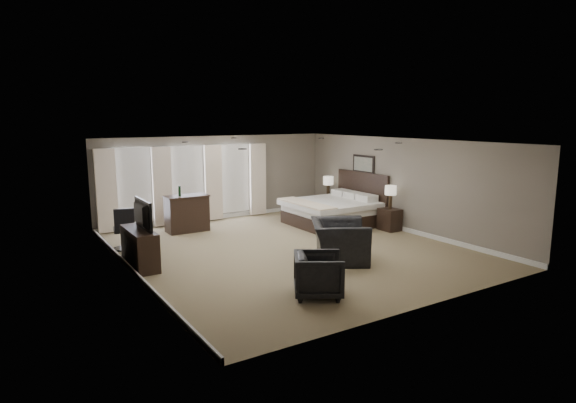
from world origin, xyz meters
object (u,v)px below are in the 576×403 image
bed (334,200)px  bar_stool_right (186,213)px  lamp_near (390,197)px  tv (139,226)px  bar_counter (187,213)px  desk_chair (124,228)px  bar_stool_left (143,229)px  lamp_far (328,187)px  dresser (140,248)px  nightstand_far (328,205)px  nightstand_near (390,219)px  armchair_far (319,273)px  armchair_near (339,234)px

bed → bar_stool_right: (-3.86, 2.00, -0.34)m
lamp_near → tv: 6.93m
bar_counter → desk_chair: (-1.96, -1.00, 0.01)m
bar_stool_left → bar_counter: bearing=21.7°
lamp_far → bar_counter: bearing=179.7°
lamp_far → dresser: lamp_far is taller
nightstand_far → bar_stool_left: bearing=-175.3°
tv → bar_stool_left: (0.64, 2.03, -0.56)m
nightstand_near → lamp_far: lamp_far is taller
lamp_near → armchair_far: 5.64m
dresser → bar_stool_right: bearing=55.0°
armchair_far → bar_stool_right: 6.52m
lamp_far → armchair_near: 5.39m
lamp_far → armchair_near: bearing=-124.3°
lamp_near → bar_stool_left: size_ratio=0.98×
dresser → bar_stool_left: 2.13m
dresser → bar_counter: bar_counter is taller
nightstand_near → lamp_near: 0.64m
nightstand_far → lamp_far: 0.62m
bed → bar_counter: 4.28m
dresser → bar_stool_left: bearing=72.5°
nightstand_near → bar_counter: bearing=149.1°
dresser → tv: tv is taller
tv → armchair_far: 4.11m
bar_stool_right → tv: bearing=-125.0°
lamp_near → tv: (-6.92, 0.35, -0.05)m
nightstand_far → armchair_near: (-3.03, -4.45, 0.33)m
bed → armchair_near: (-2.14, -3.00, -0.16)m
bar_stool_right → lamp_far: bearing=-6.6°
bar_stool_right → nightstand_far: bearing=-6.6°
nightstand_near → dresser: (-6.92, 0.35, 0.10)m
desk_chair → bar_stool_left: bearing=-131.8°
lamp_near → bar_counter: 5.73m
lamp_near → desk_chair: 7.13m
nightstand_far → lamp_near: lamp_near is taller
bar_counter → desk_chair: bearing=-152.9°
nightstand_near → nightstand_far: 2.90m
tv → bar_stool_right: (2.17, 3.10, -0.48)m
bar_counter → lamp_far: bearing=-0.3°
armchair_far → bar_stool_left: (-1.59, 5.45, -0.09)m
bed → bar_counter: (-4.01, 1.48, -0.24)m
bar_stool_right → armchair_near: bearing=-71.0°
nightstand_near → tv: bearing=177.1°
nightstand_far → desk_chair: 6.93m
bar_stool_left → lamp_far: bearing=4.7°
armchair_far → bar_counter: size_ratio=0.73×
bar_stool_left → desk_chair: desk_chair is taller
bed → dresser: bed is taller
nightstand_near → armchair_near: armchair_near is taller
nightstand_far → lamp_near: size_ratio=0.81×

